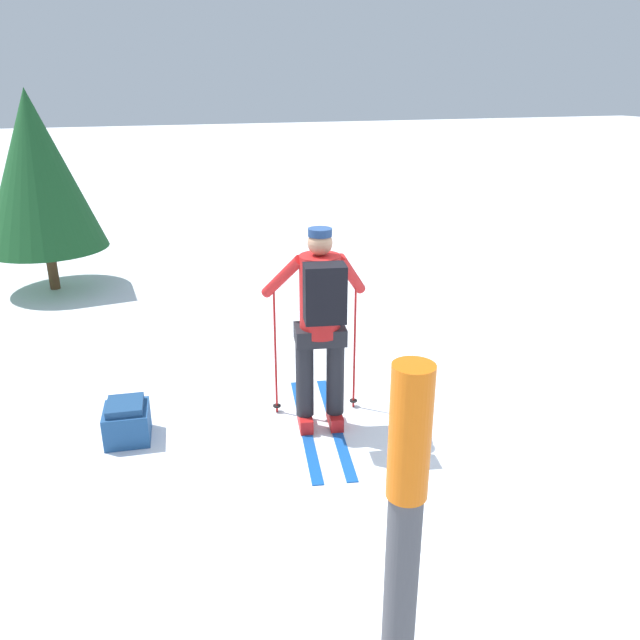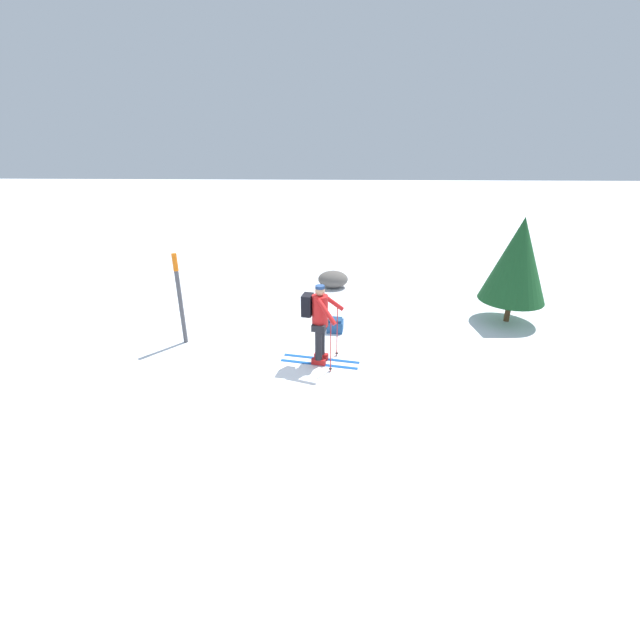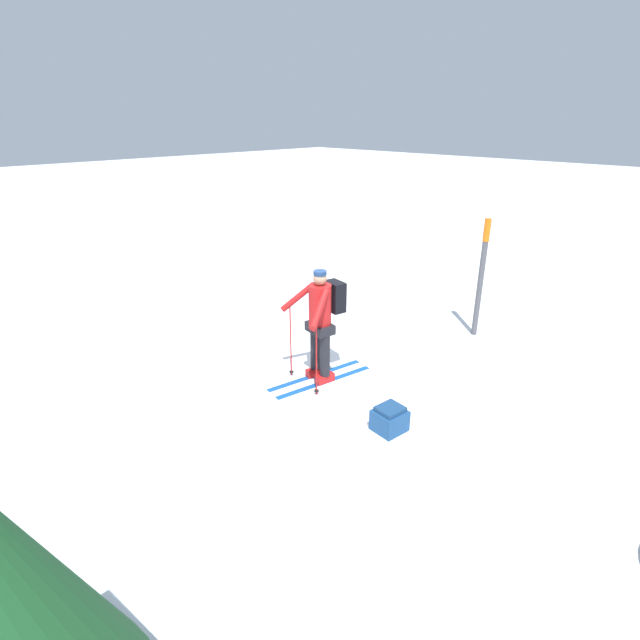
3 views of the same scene
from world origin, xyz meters
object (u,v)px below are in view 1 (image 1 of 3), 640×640
Objects in this scene: pine_tree at (37,171)px; skier at (320,318)px; dropped_backpack at (127,421)px; trail_marker at (398,639)px.

skier is at bearing -153.89° from pine_tree.
pine_tree is (4.49, 0.81, 1.49)m from dropped_backpack.
skier is 4.11× the size of dropped_backpack.
pine_tree is (4.84, 2.37, 0.64)m from skier.
trail_marker is (-3.17, 0.83, 0.23)m from skier.
skier is at bearing -102.51° from dropped_backpack.
dropped_backpack is 3.75m from trail_marker.
pine_tree is at bearing 10.89° from trail_marker.
pine_tree is (8.01, 1.54, 0.41)m from trail_marker.
skier is 1.81m from dropped_backpack.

